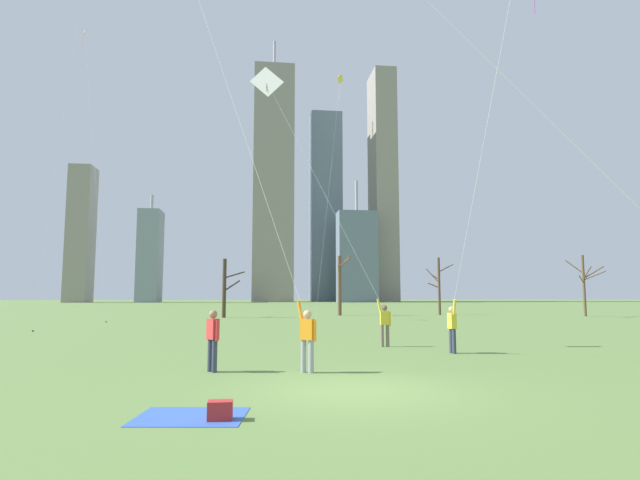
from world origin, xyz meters
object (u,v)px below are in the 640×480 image
Objects in this scene: picnic_spot at (207,413)px; bare_tree_far_right_edge at (225,287)px; bare_tree_center at (585,283)px; bare_tree_leftmost at (340,283)px; distant_kite_high_overhead_orange at (88,78)px; bare_tree_rightmost at (439,285)px; kite_flyer_far_back_purple at (470,226)px; distant_kite_drifting_left_yellow at (338,98)px; kite_flyer_foreground_right_white at (358,269)px; bystander_watching_nearby at (213,337)px; kite_flyer_foreground_left_teal at (245,149)px.

bare_tree_far_right_edge is (-2.05, 37.85, 2.62)m from picnic_spot.
bare_tree_leftmost reaches higher than bare_tree_center.
distant_kite_high_overhead_orange reaches higher than bare_tree_rightmost.
distant_kite_high_overhead_orange is 4.18× the size of bare_tree_center.
bare_tree_rightmost is (11.21, 34.00, -1.28)m from kite_flyer_far_back_purple.
picnic_spot is 45.67m from bare_tree_rightmost.
distant_kite_drifting_left_yellow is 29.00m from bare_tree_center.
picnic_spot is 48.45m from bare_tree_center.
kite_flyer_far_back_purple is 32.06m from bare_tree_far_right_edge.
bare_tree_leftmost is at bearing 82.14° from kite_flyer_foreground_right_white.
bystander_watching_nearby is at bearing -130.76° from kite_flyer_foreground_right_white.
bare_tree_center is at bearing 43.32° from kite_flyer_foreground_right_white.
kite_flyer_far_back_purple is at bearing 43.33° from picnic_spot.
distant_kite_drifting_left_yellow reaches higher than bare_tree_far_right_edge.
picnic_spot is at bearing -102.61° from distant_kite_drifting_left_yellow.
picnic_spot is at bearing -114.72° from bare_tree_rightmost.
picnic_spot is 0.34× the size of bare_tree_rightmost.
bare_tree_center is at bearing 50.71° from kite_flyer_far_back_purple.
kite_flyer_foreground_left_teal is 4.28× the size of bare_tree_far_right_edge.
bare_tree_far_right_edge is at bearing 21.81° from distant_kite_high_overhead_orange.
picnic_spot is (-7.81, -34.91, -19.45)m from distant_kite_drifting_left_yellow.
distant_kite_high_overhead_orange is at bearing -175.88° from distant_kite_drifting_left_yellow.
bare_tree_far_right_edge is (-6.81, 26.70, -0.35)m from kite_flyer_foreground_right_white.
bare_tree_leftmost is at bearing 77.82° from picnic_spot.
kite_flyer_foreground_left_teal is 3.87× the size of bare_tree_center.
bare_tree_leftmost reaches higher than picnic_spot.
distant_kite_high_overhead_orange is 4.62× the size of bare_tree_far_right_edge.
distant_kite_drifting_left_yellow is (-0.04, 27.51, 15.21)m from kite_flyer_far_back_purple.
bare_tree_rightmost is (18.66, 35.58, -3.19)m from kite_flyer_foreground_left_teal.
kite_flyer_foreground_right_white is 7.01× the size of bystander_watching_nearby.
kite_flyer_foreground_left_teal reaches higher than bare_tree_leftmost.
bare_tree_leftmost is (4.18, 30.29, 0.14)m from kite_flyer_foreground_right_white.
kite_flyer_far_back_purple is at bearing 15.01° from bystander_watching_nearby.
bare_tree_center is (23.87, 1.62, -16.39)m from distant_kite_drifting_left_yellow.
bare_tree_leftmost is 11.57m from bare_tree_far_right_edge.
kite_flyer_foreground_left_teal is at bearing -104.28° from distant_kite_drifting_left_yellow.
bystander_watching_nearby is at bearing -164.99° from kite_flyer_far_back_purple.
picnic_spot is at bearing -93.95° from kite_flyer_foreground_left_teal.
bare_tree_center is 0.97× the size of bare_tree_leftmost.
bare_tree_center is (31.68, 36.53, 3.06)m from picnic_spot.
kite_flyer_foreground_left_teal is at bearing -85.63° from bare_tree_far_right_edge.
bare_tree_far_right_edge is (-1.68, 32.65, 1.81)m from bystander_watching_nearby.
bare_tree_rightmost reaches higher than picnic_spot.
kite_flyer_foreground_right_white is 27.56m from bare_tree_far_right_edge.
kite_flyer_far_back_purple reaches higher than bare_tree_leftmost.
bystander_watching_nearby is 5.28m from picnic_spot.
bare_tree_far_right_edge is at bearing 92.95° from bystander_watching_nearby.
distant_kite_drifting_left_yellow is (7.41, 29.09, 13.30)m from kite_flyer_foreground_left_teal.
bare_tree_far_right_edge is at bearing -161.92° from bare_tree_leftmost.
bare_tree_leftmost is (8.94, 41.44, 3.11)m from picnic_spot.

